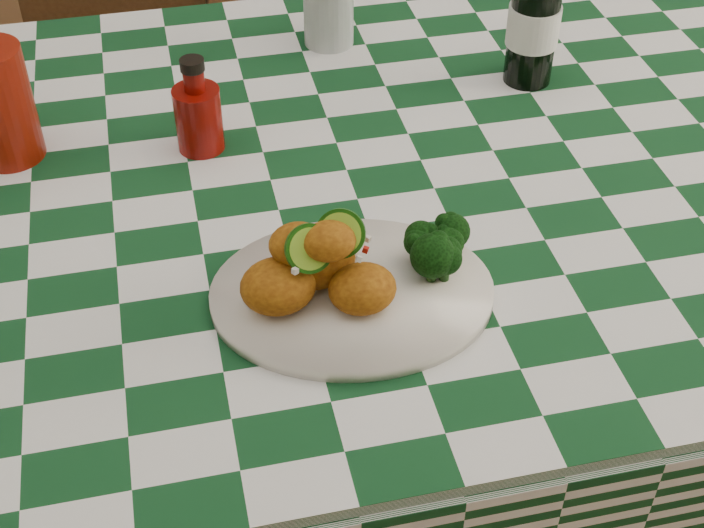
{
  "coord_description": "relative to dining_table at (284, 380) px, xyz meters",
  "views": [
    {
      "loc": [
        -0.12,
        -1.04,
        1.55
      ],
      "look_at": [
        0.05,
        -0.25,
        0.84
      ],
      "focal_mm": 50.0,
      "sensor_mm": 36.0,
      "label": 1
    }
  ],
  "objects": [
    {
      "name": "broccoli_side",
      "position": [
        0.16,
        -0.24,
        0.44
      ],
      "size": [
        0.08,
        0.08,
        0.06
      ],
      "primitive_type": null,
      "color": "black",
      "rests_on": "plate"
    },
    {
      "name": "wooden_chair_left",
      "position": [
        -0.23,
        0.71,
        0.02
      ],
      "size": [
        0.46,
        0.48,
        0.83
      ],
      "primitive_type": null,
      "rotation": [
        0.0,
        0.0,
        -0.24
      ],
      "color": "#472814",
      "rests_on": "ground"
    },
    {
      "name": "beer_bottle",
      "position": [
        0.42,
        0.17,
        0.52
      ],
      "size": [
        0.08,
        0.08,
        0.25
      ],
      "primitive_type": null,
      "rotation": [
        0.0,
        0.0,
        -0.05
      ],
      "color": "black",
      "rests_on": "dining_table"
    },
    {
      "name": "dining_table",
      "position": [
        0.0,
        0.0,
        0.0
      ],
      "size": [
        1.66,
        1.06,
        0.79
      ],
      "primitive_type": null,
      "color": "#103F1C",
      "rests_on": "ground"
    },
    {
      "name": "plate",
      "position": [
        0.05,
        -0.25,
        0.4
      ],
      "size": [
        0.35,
        0.29,
        0.02
      ],
      "primitive_type": null,
      "rotation": [
        0.0,
        0.0,
        -0.14
      ],
      "color": "silver",
      "rests_on": "dining_table"
    },
    {
      "name": "wooden_chair_right",
      "position": [
        0.24,
        0.72,
        0.04
      ],
      "size": [
        0.51,
        0.53,
        0.87
      ],
      "primitive_type": null,
      "rotation": [
        0.0,
        0.0,
        0.34
      ],
      "color": "#472814",
      "rests_on": "ground"
    },
    {
      "name": "fried_chicken_pile",
      "position": [
        0.03,
        -0.25,
        0.46
      ],
      "size": [
        0.16,
        0.12,
        0.1
      ],
      "primitive_type": null,
      "color": "#AD6510",
      "rests_on": "plate"
    },
    {
      "name": "ketchup_bottle",
      "position": [
        -0.08,
        0.1,
        0.46
      ],
      "size": [
        0.08,
        0.08,
        0.14
      ],
      "primitive_type": null,
      "rotation": [
        0.0,
        0.0,
        0.21
      ],
      "color": "#6B0A05",
      "rests_on": "dining_table"
    },
    {
      "name": "mason_jar",
      "position": [
        0.15,
        0.34,
        0.45
      ],
      "size": [
        0.09,
        0.09,
        0.11
      ],
      "primitive_type": null,
      "rotation": [
        0.0,
        0.0,
        0.03
      ],
      "color": "#B2BCBA",
      "rests_on": "dining_table"
    },
    {
      "name": "ground",
      "position": [
        0.0,
        0.0,
        -0.39
      ],
      "size": [
        5.0,
        5.0,
        0.0
      ],
      "primitive_type": "plane",
      "color": "brown",
      "rests_on": "ground"
    }
  ]
}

